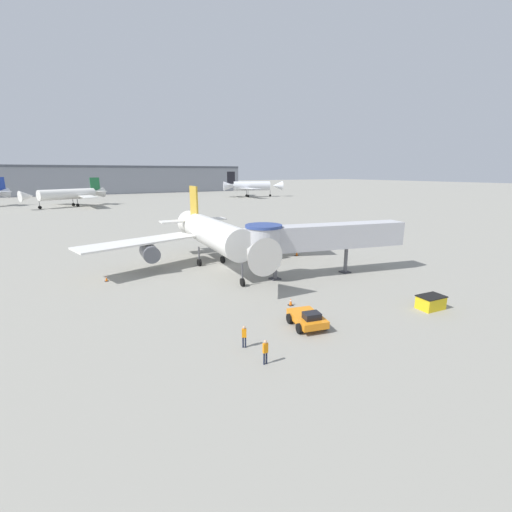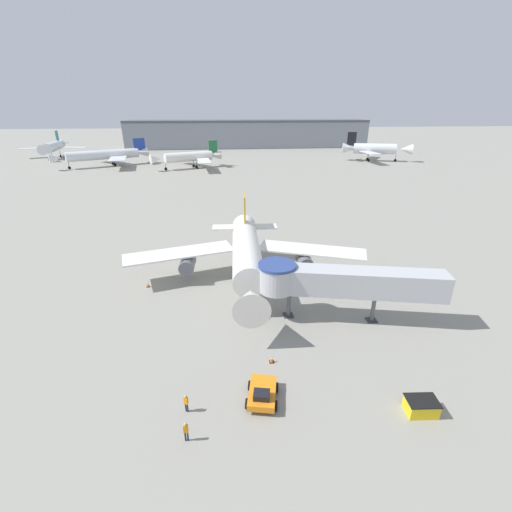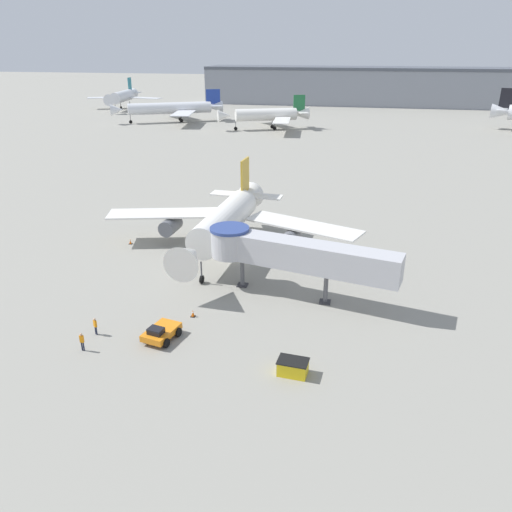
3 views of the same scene
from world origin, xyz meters
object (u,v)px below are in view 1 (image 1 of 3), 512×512
Objects in this scene: ground_crew_marshaller at (244,335)px; background_jet_black_tail at (251,186)px; main_airplane at (214,235)px; jet_bridge at (316,237)px; service_container_yellow at (431,302)px; traffic_cone_starboard_wing at (297,253)px; traffic_cone_near_nose at (291,302)px; traffic_cone_port_wing at (106,278)px; ground_crew_wing_walker at (265,350)px; pushback_tug_orange at (308,318)px; background_jet_green_tail at (69,194)px.

ground_crew_marshaller is 0.06× the size of background_jet_black_tail.
ground_crew_marshaller is at bearing -104.45° from main_airplane.
jet_bridge is 131.16m from background_jet_black_tail.
service_container_yellow reaches higher than traffic_cone_starboard_wing.
jet_bridge is at bearing 38.53° from traffic_cone_near_nose.
traffic_cone_starboard_wing reaches higher than traffic_cone_port_wing.
traffic_cone_port_wing is at bearing 161.53° from background_jet_black_tail.
background_jet_black_tail reaches higher than traffic_cone_near_nose.
background_jet_black_tail is at bearing -114.31° from ground_crew_wing_walker.
ground_crew_marshaller is 2.56m from ground_crew_wing_walker.
pushback_tug_orange is 144.92m from background_jet_black_tail.
ground_crew_wing_walker is at bearing -125.31° from jet_bridge.
ground_crew_wing_walker is (-6.30, -23.08, -3.25)m from main_airplane.
background_jet_green_tail is at bearing 108.19° from pushback_tug_orange.
ground_crew_wing_walker is (-5.75, -3.02, 0.28)m from pushback_tug_orange.
service_container_yellow is at bearing -0.15° from pushback_tug_orange.
jet_bridge is 5.11× the size of pushback_tug_orange.
traffic_cone_port_wing is at bearing 133.30° from pushback_tug_orange.
service_container_yellow is at bearing -11.95° from background_jet_green_tail.
ground_crew_wing_walker is at bearing 168.88° from background_jet_black_tail.
traffic_cone_starboard_wing is (12.85, -0.43, -3.84)m from main_airplane.
background_jet_black_tail is (56.61, 118.31, 0.57)m from jet_bridge.
background_jet_black_tail reaches higher than ground_crew_wing_walker.
ground_crew_marshaller is (-19.33, -20.09, 0.56)m from traffic_cone_starboard_wing.
ground_crew_marshaller reaches higher than service_container_yellow.
traffic_cone_near_nose is at bearing -16.41° from background_jet_green_tail.
jet_bridge is 7.78× the size of service_container_yellow.
ground_crew_wing_walker is (6.69, -23.51, 0.65)m from traffic_cone_port_wing.
ground_crew_wing_walker is at bearing -20.22° from background_jet_green_tail.
jet_bridge is (8.82, -9.43, 0.46)m from main_airplane.
main_airplane is at bearing -1.90° from traffic_cone_port_wing.
jet_bridge is at bearing 100.90° from service_container_yellow.
service_container_yellow is at bearing -93.84° from traffic_cone_starboard_wing.
pushback_tug_orange is at bearing -148.09° from ground_crew_wing_walker.
background_jet_green_tail is (-14.14, 113.41, 4.03)m from traffic_cone_near_nose.
jet_bridge is at bearing -43.85° from main_airplane.
service_container_yellow is 17.96m from ground_crew_marshaller.
pushback_tug_orange reaches higher than traffic_cone_port_wing.
service_container_yellow is 1.53× the size of ground_crew_marshaller.
ground_crew_wing_walker is 0.06× the size of background_jet_black_tail.
background_jet_black_tail is at bearing 62.07° from main_airplane.
jet_bridge reaches higher than traffic_cone_starboard_wing.
traffic_cone_port_wing is 0.02× the size of background_jet_black_tail.
pushback_tug_orange is (-0.55, -20.06, -3.53)m from main_airplane.
background_jet_black_tail reaches higher than ground_crew_marshaller.
main_airplane is 16.24m from traffic_cone_near_nose.
traffic_cone_starboard_wing is (4.03, 9.00, -4.30)m from jet_bridge.
service_container_yellow reaches higher than traffic_cone_near_nose.
pushback_tug_orange is at bearing -88.51° from main_airplane.
main_airplane is 13.42m from traffic_cone_starboard_wing.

